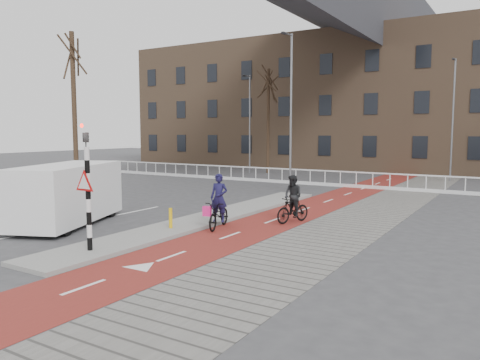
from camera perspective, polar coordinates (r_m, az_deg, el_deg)
The scene contains 16 objects.
ground at distance 14.84m, azimuth -10.36°, elevation -7.49°, with size 120.00×120.00×0.00m, color #38383A.
bike_lane at distance 22.55m, azimuth 9.82°, elevation -2.85°, with size 2.50×60.00×0.01m, color maroon.
sidewalk at distance 21.69m, azimuth 16.72°, elevation -3.36°, with size 3.00×60.00×0.01m, color slate.
curb_island at distance 18.32m, azimuth -3.65°, elevation -4.63°, with size 1.80×16.00×0.12m, color gray.
traffic_signal at distance 13.53m, azimuth -18.13°, elevation -0.44°, with size 0.80×0.80×3.68m.
bollard at distance 16.25m, azimuth -8.46°, elevation -4.61°, with size 0.12×0.12×0.69m, color #E7B30C.
cyclist_near at distance 16.51m, azimuth -2.59°, elevation -3.69°, with size 1.10×1.96×1.94m.
cyclist_far at distance 17.62m, azimuth 6.47°, elevation -2.81°, with size 0.97×1.71×1.79m.
van at distance 18.25m, azimuth -20.41°, elevation -1.54°, with size 3.87×5.53×2.21m.
railing at distance 31.53m, azimuth 3.51°, elevation 0.28°, with size 28.00×0.10×0.99m.
townhouse_row at distance 44.79m, azimuth 15.11°, elevation 11.40°, with size 46.00×10.00×15.90m.
tree_left at distance 28.40m, azimuth -19.53°, elevation 7.77°, with size 0.27×0.27×8.97m, color #2F2115.
tree_mid at distance 38.51m, azimuth 3.44°, elevation 7.15°, with size 0.26×0.26×8.44m, color #2F2115.
streetlight_near at distance 26.87m, azimuth 6.22°, elevation 8.05°, with size 0.12×0.12×8.83m, color slate.
streetlight_left at distance 38.21m, azimuth 1.20°, elevation 6.76°, with size 0.12×0.12×7.90m, color slate.
streetlight_right at distance 35.29m, azimuth 24.50°, elevation 6.60°, with size 0.12×0.12×8.28m, color slate.
Camera 1 is at (9.64, -10.74, 3.43)m, focal length 35.00 mm.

